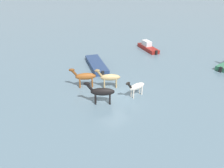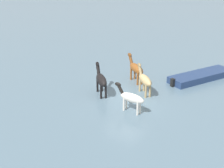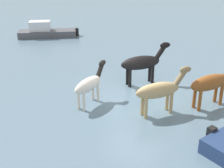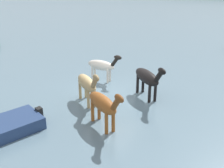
# 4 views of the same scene
# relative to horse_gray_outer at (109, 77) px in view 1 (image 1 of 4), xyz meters

# --- Properties ---
(ground_plane) EXTENTS (203.64, 203.64, 0.00)m
(ground_plane) POSITION_rel_horse_gray_outer_xyz_m (0.59, 1.34, -1.03)
(ground_plane) COLOR slate
(horse_gray_outer) EXTENTS (2.11, 1.82, 1.88)m
(horse_gray_outer) POSITION_rel_horse_gray_outer_xyz_m (0.00, 0.00, 0.00)
(horse_gray_outer) COLOR tan
(horse_gray_outer) RESTS_ON ground_plane
(horse_lead) EXTENTS (2.19, 1.96, 1.98)m
(horse_lead) POSITION_rel_horse_gray_outer_xyz_m (2.39, 1.82, 0.06)
(horse_lead) COLOR black
(horse_lead) RESTS_ON ground_plane
(horse_mid_herd) EXTENTS (2.17, 0.59, 1.68)m
(horse_mid_herd) POSITION_rel_horse_gray_outer_xyz_m (-0.67, 2.86, -0.11)
(horse_mid_herd) COLOR silver
(horse_mid_herd) RESTS_ON ground_plane
(horse_rear_stallion) EXTENTS (2.31, 1.71, 1.95)m
(horse_rear_stallion) POSITION_rel_horse_gray_outer_xyz_m (1.67, -1.61, 0.04)
(horse_rear_stallion) COLOR brown
(horse_rear_stallion) RESTS_ON ground_plane
(boat_tender_starboard) EXTENTS (2.61, 4.49, 1.33)m
(boat_tender_starboard) POSITION_rel_horse_gray_outer_xyz_m (-11.64, -5.29, -0.73)
(boat_tender_starboard) COLOR maroon
(boat_tender_starboard) RESTS_ON ground_plane
(boat_motor_center) EXTENTS (3.73, 5.75, 0.77)m
(boat_motor_center) POSITION_rel_horse_gray_outer_xyz_m (-2.25, -4.96, -0.85)
(boat_motor_center) COLOR navy
(boat_motor_center) RESTS_ON ground_plane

